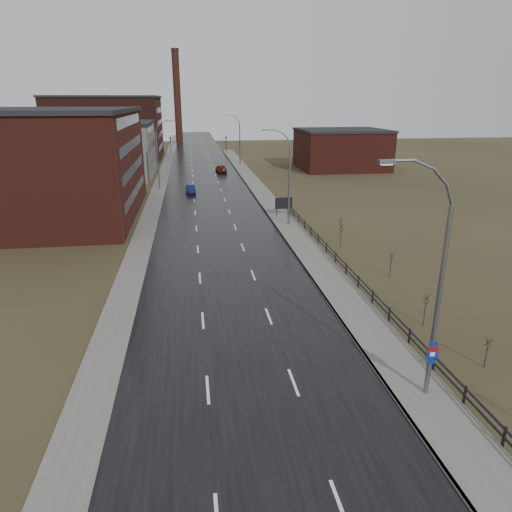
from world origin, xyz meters
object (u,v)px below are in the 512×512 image
object	(u,v)px
streetlight_main	(434,287)
car_near	(191,190)
car_far	(221,169)
billboard	(284,204)

from	to	relation	value
streetlight_main	car_near	bearing A→B (deg)	101.46
streetlight_main	car_near	distance (m)	57.03
car_far	billboard	bearing A→B (deg)	92.73
streetlight_main	billboard	size ratio (longest dim) A/B	4.78
streetlight_main	billboard	xyz separation A→B (m)	(0.63, 38.52, -4.34)
billboard	streetlight_main	bearing A→B (deg)	-90.93
billboard	car_far	world-z (taller)	billboard
billboard	car_near	world-z (taller)	billboard
streetlight_main	billboard	bearing A→B (deg)	89.07
car_near	car_far	bearing A→B (deg)	69.73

